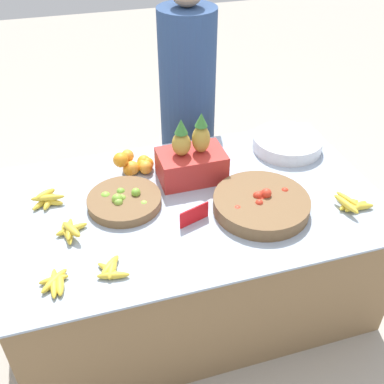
# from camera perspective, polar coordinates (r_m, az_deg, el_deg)

# --- Properties ---
(ground_plane) EXTENTS (12.00, 12.00, 0.00)m
(ground_plane) POSITION_cam_1_polar(r_m,az_deg,el_deg) (2.71, 0.00, -12.67)
(ground_plane) COLOR #ADA599
(market_table) EXTENTS (1.87, 1.12, 0.70)m
(market_table) POSITION_cam_1_polar(r_m,az_deg,el_deg) (2.45, 0.00, -7.42)
(market_table) COLOR olive
(market_table) RESTS_ON ground_plane
(lime_bowl) EXTENTS (0.36, 0.36, 0.08)m
(lime_bowl) POSITION_cam_1_polar(r_m,az_deg,el_deg) (2.20, -8.62, -1.09)
(lime_bowl) COLOR brown
(lime_bowl) RESTS_ON market_table
(tomato_basket) EXTENTS (0.46, 0.46, 0.11)m
(tomato_basket) POSITION_cam_1_polar(r_m,az_deg,el_deg) (2.17, 8.81, -1.52)
(tomato_basket) COLOR brown
(tomato_basket) RESTS_ON market_table
(orange_pile) EXTENTS (0.22, 0.14, 0.14)m
(orange_pile) POSITION_cam_1_polar(r_m,az_deg,el_deg) (2.41, -7.20, 3.52)
(orange_pile) COLOR orange
(orange_pile) RESTS_ON market_table
(metal_bowl) EXTENTS (0.40, 0.40, 0.08)m
(metal_bowl) POSITION_cam_1_polar(r_m,az_deg,el_deg) (2.66, 11.99, 6.10)
(metal_bowl) COLOR silver
(metal_bowl) RESTS_ON market_table
(price_sign) EXTENTS (0.15, 0.06, 0.09)m
(price_sign) POSITION_cam_1_polar(r_m,az_deg,el_deg) (2.07, 0.28, -2.94)
(price_sign) COLOR red
(price_sign) RESTS_ON market_table
(produce_crate) EXTENTS (0.34, 0.22, 0.37)m
(produce_crate) POSITION_cam_1_polar(r_m,az_deg,el_deg) (2.31, -0.09, 4.09)
(produce_crate) COLOR #B22D28
(produce_crate) RESTS_ON market_table
(banana_bunch_front_center) EXTENTS (0.12, 0.16, 0.03)m
(banana_bunch_front_center) POSITION_cam_1_polar(r_m,az_deg,el_deg) (1.89, -16.94, -10.90)
(banana_bunch_front_center) COLOR gold
(banana_bunch_front_center) RESTS_ON market_table
(banana_bunch_middle_left) EXTENTS (0.15, 0.15, 0.06)m
(banana_bunch_middle_left) POSITION_cam_1_polar(r_m,az_deg,el_deg) (2.08, -15.27, -4.76)
(banana_bunch_middle_left) COLOR gold
(banana_bunch_middle_left) RESTS_ON market_table
(banana_bunch_back_center) EXTENTS (0.13, 0.14, 0.04)m
(banana_bunch_back_center) POSITION_cam_1_polar(r_m,az_deg,el_deg) (1.89, -10.24, -9.69)
(banana_bunch_back_center) COLOR gold
(banana_bunch_back_center) RESTS_ON market_table
(banana_bunch_middle_right) EXTENTS (0.17, 0.13, 0.06)m
(banana_bunch_middle_right) POSITION_cam_1_polar(r_m,az_deg,el_deg) (2.29, -17.92, -0.89)
(banana_bunch_middle_right) COLOR gold
(banana_bunch_middle_right) RESTS_ON market_table
(banana_bunch_front_left) EXTENTS (0.18, 0.19, 0.05)m
(banana_bunch_front_left) POSITION_cam_1_polar(r_m,az_deg,el_deg) (2.29, 19.67, -1.53)
(banana_bunch_front_left) COLOR gold
(banana_bunch_front_left) RESTS_ON market_table
(vendor_person) EXTENTS (0.36, 0.36, 1.56)m
(vendor_person) POSITION_cam_1_polar(r_m,az_deg,el_deg) (3.00, -0.56, 10.34)
(vendor_person) COLOR navy
(vendor_person) RESTS_ON ground_plane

